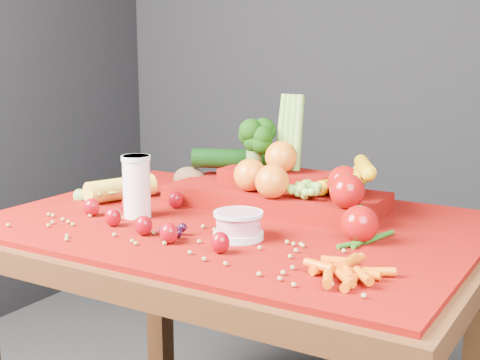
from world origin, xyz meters
The scene contains 12 objects.
table centered at (0.00, 0.00, 0.66)m, with size 1.10×0.80×0.75m.
red_cloth centered at (0.00, 0.00, 0.76)m, with size 1.05×0.75×0.01m, color #760C03.
milk_glass centered at (-0.21, -0.09, 0.84)m, with size 0.07×0.07×0.14m.
yogurt_bowl centered at (0.08, -0.12, 0.79)m, with size 0.10×0.10×0.06m.
strawberry_scatter centered at (-0.13, -0.15, 0.79)m, with size 0.44×0.28×0.05m.
dark_grape_cluster centered at (-0.04, -0.18, 0.78)m, with size 0.06×0.05×0.03m, color black, non-canonical shape.
soybean_scatter centered at (0.00, -0.20, 0.77)m, with size 0.84×0.24×0.01m, color olive, non-canonical shape.
corn_ear centered at (-0.37, -0.01, 0.78)m, with size 0.23×0.26×0.06m.
potato centered at (-0.26, 0.20, 0.79)m, with size 0.09×0.07×0.06m, color #523722.
baby_carrot_pile centered at (0.36, -0.23, 0.78)m, with size 0.17×0.17×0.03m, color #CF5207, non-canonical shape.
green_bean_pile centered at (0.32, -0.01, 0.77)m, with size 0.14×0.12×0.01m, color #1F5814, non-canonical shape.
produce_mound centered at (0.04, 0.15, 0.82)m, with size 0.60×0.37×0.27m.
Camera 1 is at (0.75, -1.24, 1.15)m, focal length 50.00 mm.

